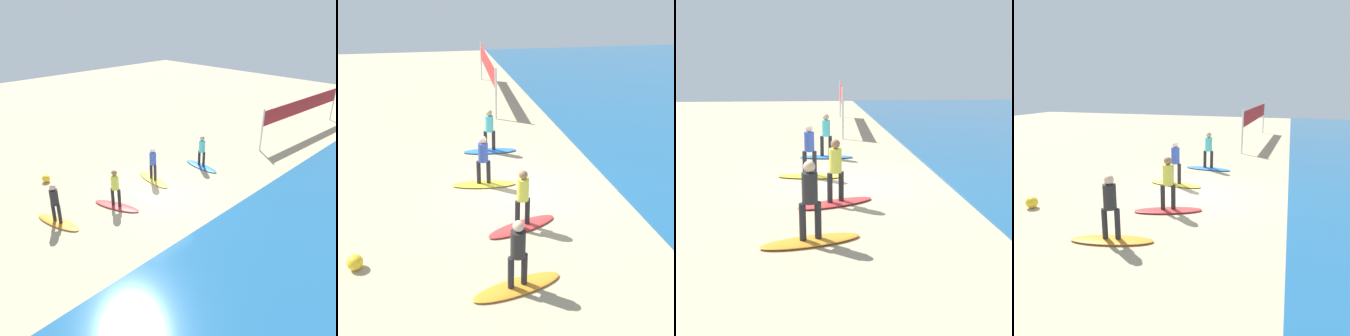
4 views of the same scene
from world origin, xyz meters
The scene contains 11 objects.
ground_plane centered at (0.00, 0.00, 0.00)m, with size 60.00×60.00×0.00m, color tan.
surfboard_blue centered at (-3.61, -0.56, 0.04)m, with size 2.10×0.56×0.09m, color blue.
surfer_blue centered at (-3.61, -0.56, 1.04)m, with size 0.32×0.46×1.64m.
surfboard_yellow centered at (-0.75, -1.19, 0.04)m, with size 2.10×0.56×0.09m, color yellow.
surfer_yellow centered at (-0.75, -1.19, 1.04)m, with size 0.32×0.46×1.64m.
surfboard_red centered at (1.98, -0.51, 0.04)m, with size 2.10×0.56×0.09m, color red.
surfer_red centered at (1.98, -0.51, 1.04)m, with size 0.32×0.44×1.64m.
surfboard_orange centered at (4.34, -1.15, 0.04)m, with size 2.10×0.56×0.09m, color orange.
surfer_orange centered at (4.34, -1.15, 1.04)m, with size 0.32×0.45×1.64m.
volleyball_net centered at (-12.29, 0.64, 1.79)m, with size 9.09×0.58×2.50m.
beach_ball centered at (2.97, -4.74, 0.19)m, with size 0.38×0.38×0.38m, color yellow.
Camera 1 is at (9.23, 9.79, 7.69)m, focal length 36.75 mm.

